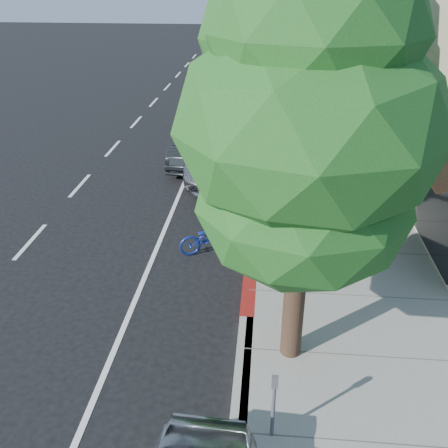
# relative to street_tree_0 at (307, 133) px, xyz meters

# --- Properties ---
(ground) EXTENTS (120.00, 120.00, 0.00)m
(ground) POSITION_rel_street_tree_0_xyz_m (-0.90, 2.00, -4.56)
(ground) COLOR black
(ground) RESTS_ON ground
(sidewalk) EXTENTS (4.60, 56.00, 0.15)m
(sidewalk) POSITION_rel_street_tree_0_xyz_m (1.40, 10.00, -4.48)
(sidewalk) COLOR gray
(sidewalk) RESTS_ON ground
(curb) EXTENTS (0.30, 56.00, 0.15)m
(curb) POSITION_rel_street_tree_0_xyz_m (-0.90, 10.00, -4.48)
(curb) COLOR #9E998E
(curb) RESTS_ON ground
(curb_red_segment) EXTENTS (0.32, 4.00, 0.15)m
(curb_red_segment) POSITION_rel_street_tree_0_xyz_m (-0.90, 3.00, -4.48)
(curb_red_segment) COLOR maroon
(curb_red_segment) RESTS_ON ground
(street_tree_0) EXTENTS (4.26, 4.26, 7.31)m
(street_tree_0) POSITION_rel_street_tree_0_xyz_m (0.00, 0.00, 0.00)
(street_tree_0) COLOR black
(street_tree_0) RESTS_ON ground
(street_tree_1) EXTENTS (5.10, 5.10, 8.32)m
(street_tree_1) POSITION_rel_street_tree_0_xyz_m (0.00, 6.00, 0.58)
(street_tree_1) COLOR black
(street_tree_1) RESTS_ON ground
(street_tree_2) EXTENTS (4.88, 4.88, 7.82)m
(street_tree_2) POSITION_rel_street_tree_0_xyz_m (-0.00, 12.00, 0.25)
(street_tree_2) COLOR black
(street_tree_2) RESTS_ON ground
(street_tree_3) EXTENTS (5.58, 5.58, 7.50)m
(street_tree_3) POSITION_rel_street_tree_0_xyz_m (-0.00, 18.00, -0.15)
(street_tree_3) COLOR black
(street_tree_3) RESTS_ON ground
(street_tree_4) EXTENTS (4.61, 4.61, 7.59)m
(street_tree_4) POSITION_rel_street_tree_0_xyz_m (0.00, 24.00, 0.14)
(street_tree_4) COLOR black
(street_tree_4) RESTS_ON ground
(street_tree_5) EXTENTS (4.47, 4.47, 6.86)m
(street_tree_5) POSITION_rel_street_tree_0_xyz_m (0.00, 30.00, -0.38)
(street_tree_5) COLOR black
(street_tree_5) RESTS_ON ground
(cyclist) EXTENTS (0.72, 0.83, 1.91)m
(cyclist) POSITION_rel_street_tree_0_xyz_m (-1.47, 4.16, -3.60)
(cyclist) COLOR silver
(cyclist) RESTS_ON ground
(bicycle) EXTENTS (1.79, 1.19, 0.89)m
(bicycle) POSITION_rel_street_tree_0_xyz_m (-2.02, 3.89, -4.11)
(bicycle) COLOR navy
(bicycle) RESTS_ON ground
(silver_suv) EXTENTS (3.56, 6.68, 1.78)m
(silver_suv) POSITION_rel_street_tree_0_xyz_m (-1.67, 9.75, -3.66)
(silver_suv) COLOR #9E9DA2
(silver_suv) RESTS_ON ground
(dark_sedan) EXTENTS (2.18, 5.16, 1.66)m
(dark_sedan) POSITION_rel_street_tree_0_xyz_m (-3.10, 11.00, -3.73)
(dark_sedan) COLOR black
(dark_sedan) RESTS_ON ground
(white_pickup) EXTENTS (3.14, 6.33, 1.77)m
(white_pickup) POSITION_rel_street_tree_0_xyz_m (-1.40, 23.00, -3.67)
(white_pickup) COLOR white
(white_pickup) RESTS_ON ground
(dark_suv_far) EXTENTS (2.27, 4.54, 1.49)m
(dark_suv_far) POSITION_rel_street_tree_0_xyz_m (-2.48, 25.65, -3.81)
(dark_suv_far) COLOR black
(dark_suv_far) RESTS_ON ground
(pedestrian) EXTENTS (1.19, 1.17, 1.94)m
(pedestrian) POSITION_rel_street_tree_0_xyz_m (0.39, 13.61, -3.44)
(pedestrian) COLOR black
(pedestrian) RESTS_ON sidewalk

